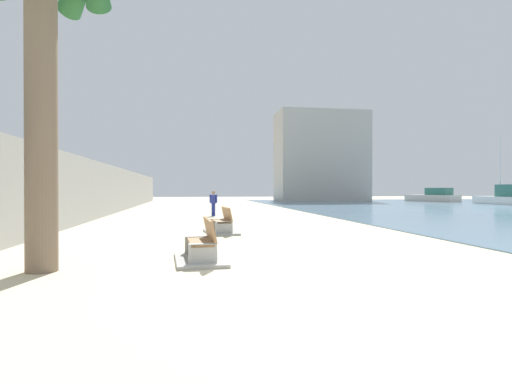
# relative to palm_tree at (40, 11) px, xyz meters

# --- Properties ---
(ground_plane) EXTENTS (120.00, 120.00, 0.00)m
(ground_plane) POSITION_rel_palm_tree_xyz_m (5.05, 17.25, -5.21)
(ground_plane) COLOR beige
(seawall) EXTENTS (0.80, 64.00, 3.19)m
(seawall) POSITION_rel_palm_tree_xyz_m (-2.45, 17.25, -3.61)
(seawall) COLOR #9E9E99
(seawall) RESTS_ON ground
(palm_tree) EXTENTS (3.51, 3.47, 7.22)m
(palm_tree) POSITION_rel_palm_tree_xyz_m (0.00, 0.00, 0.00)
(palm_tree) COLOR #7A6651
(palm_tree) RESTS_ON ground
(bench_near) EXTENTS (1.23, 2.17, 0.98)m
(bench_near) POSITION_rel_palm_tree_xyz_m (3.20, 0.73, -4.97)
(bench_near) COLOR #9E9E99
(bench_near) RESTS_ON ground
(bench_far) EXTENTS (1.28, 2.19, 0.98)m
(bench_far) POSITION_rel_palm_tree_xyz_m (4.12, 6.68, -4.97)
(bench_far) COLOR #9E9E99
(bench_far) RESTS_ON ground
(person_walking) EXTENTS (0.47, 0.32, 1.54)m
(person_walking) POSITION_rel_palm_tree_xyz_m (4.37, 16.58, -4.32)
(person_walking) COLOR navy
(person_walking) RESTS_ON ground
(boat_outer) EXTENTS (1.62, 7.41, 7.09)m
(boat_outer) POSITION_rel_palm_tree_xyz_m (35.10, 29.19, -4.41)
(boat_outer) COLOR white
(boat_outer) RESTS_ON water_bay
(boat_distant) EXTENTS (4.58, 7.08, 1.75)m
(boat_distant) POSITION_rel_palm_tree_xyz_m (33.60, 39.58, -4.53)
(boat_distant) COLOR beige
(boat_distant) RESTS_ON water_bay
(harbor_building) EXTENTS (12.00, 6.00, 12.04)m
(harbor_building) POSITION_rel_palm_tree_xyz_m (20.56, 45.25, 0.81)
(harbor_building) COLOR #ADAAA3
(harbor_building) RESTS_ON ground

